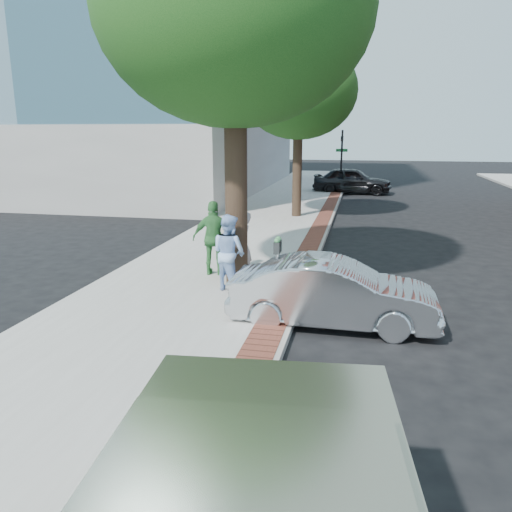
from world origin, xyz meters
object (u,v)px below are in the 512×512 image
(person_green, at_px, (214,238))
(person_gray, at_px, (243,246))
(sedan_silver, at_px, (333,293))
(bg_car, at_px, (352,180))
(parking_meter, at_px, (277,257))
(person_officer, at_px, (229,252))

(person_green, bearing_deg, person_gray, 152.87)
(sedan_silver, bearing_deg, person_gray, 46.92)
(person_green, height_order, sedan_silver, person_green)
(person_green, xyz_separation_m, bg_car, (2.92, 19.44, -0.29))
(person_gray, xyz_separation_m, person_green, (-0.80, 0.27, 0.10))
(parking_meter, height_order, sedan_silver, parking_meter)
(sedan_silver, distance_m, bg_car, 21.93)
(person_officer, bearing_deg, parking_meter, 175.14)
(sedan_silver, xyz_separation_m, bg_car, (-0.21, 21.93, 0.15))
(person_officer, height_order, sedan_silver, person_officer)
(parking_meter, bearing_deg, person_gray, 122.66)
(parking_meter, bearing_deg, person_green, 133.45)
(person_officer, bearing_deg, person_green, -27.96)
(person_officer, bearing_deg, person_gray, -66.27)
(bg_car, bearing_deg, person_gray, 176.36)
(sedan_silver, height_order, bg_car, bg_car)
(parking_meter, height_order, person_green, person_green)
(person_officer, bearing_deg, bg_car, -65.12)
(sedan_silver, bearing_deg, person_officer, 61.91)
(person_gray, relative_size, person_green, 0.89)
(parking_meter, distance_m, person_gray, 2.16)
(person_green, relative_size, sedan_silver, 0.47)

